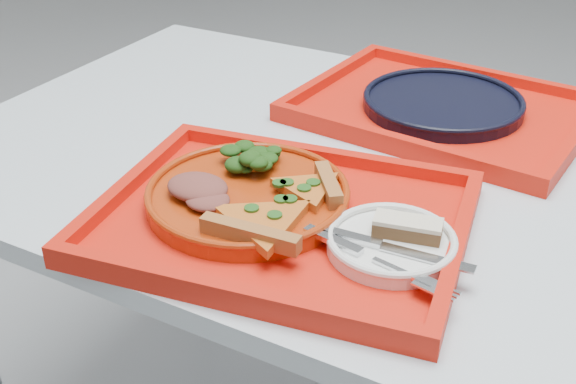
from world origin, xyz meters
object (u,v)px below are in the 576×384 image
object	(u,v)px
dessert_bar	(408,227)
dinner_plate	(248,198)
tray_far	(442,112)
navy_plate	(443,104)
tray_main	(282,223)

from	to	relation	value
dessert_bar	dinner_plate	bearing A→B (deg)	170.73
dinner_plate	tray_far	bearing A→B (deg)	72.92
tray_far	navy_plate	bearing A→B (deg)	0.00
tray_main	navy_plate	bearing A→B (deg)	71.86
tray_main	dinner_plate	size ratio (longest dim) A/B	1.73
tray_far	dinner_plate	world-z (taller)	dinner_plate
navy_plate	tray_far	bearing A→B (deg)	0.00
tray_far	dessert_bar	world-z (taller)	dessert_bar
dessert_bar	tray_main	bearing A→B (deg)	175.20
navy_plate	dessert_bar	bearing A→B (deg)	-77.95
tray_far	dinner_plate	xyz separation A→B (m)	(-0.13, -0.41, 0.02)
tray_main	navy_plate	xyz separation A→B (m)	(0.07, 0.42, 0.01)
tray_main	navy_plate	distance (m)	0.43
tray_far	dessert_bar	xyz separation A→B (m)	(0.09, -0.40, 0.03)
tray_main	tray_far	size ratio (longest dim) A/B	1.00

